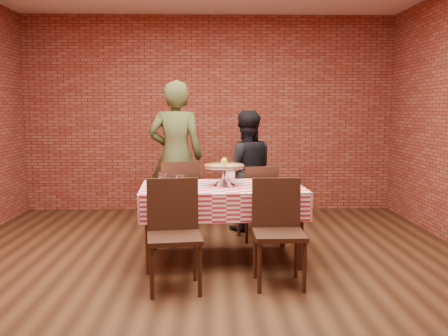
{
  "coord_description": "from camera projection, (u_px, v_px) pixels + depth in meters",
  "views": [
    {
      "loc": [
        0.04,
        -4.47,
        1.52
      ],
      "look_at": [
        0.17,
        0.57,
        0.92
      ],
      "focal_mm": 39.8,
      "sensor_mm": 36.0,
      "label": 1
    }
  ],
  "objects": [
    {
      "name": "diner_olive",
      "position": [
        176.0,
        156.0,
        6.19
      ],
      "size": [
        0.7,
        0.47,
        1.87
      ],
      "primitive_type": "imported",
      "rotation": [
        0.0,
        0.0,
        3.11
      ],
      "color": "#434924",
      "rests_on": "ground"
    },
    {
      "name": "chair_near_left",
      "position": [
        174.0,
        236.0,
        4.15
      ],
      "size": [
        0.5,
        0.5,
        0.93
      ],
      "primitive_type": null,
      "rotation": [
        0.0,
        0.0,
        0.13
      ],
      "color": "#351C12",
      "rests_on": "ground"
    },
    {
      "name": "back_wall",
      "position": [
        209.0,
        114.0,
        7.42
      ],
      "size": [
        5.5,
        0.0,
        5.5
      ],
      "primitive_type": "plane",
      "rotation": [
        1.57,
        0.0,
        0.0
      ],
      "color": "maroon",
      "rests_on": "ground"
    },
    {
      "name": "pizza",
      "position": [
        224.0,
        167.0,
        4.97
      ],
      "size": [
        0.43,
        0.43,
        0.03
      ],
      "primitive_type": "cylinder",
      "rotation": [
        0.0,
        0.0,
        0.07
      ],
      "color": "beige",
      "rests_on": "pizza_stand"
    },
    {
      "name": "sweetener_packet_a",
      "position": [
        279.0,
        188.0,
        4.82
      ],
      "size": [
        0.06,
        0.06,
        0.0
      ],
      "primitive_type": "cube",
      "rotation": [
        0.0,
        0.0,
        0.66
      ],
      "color": "white",
      "rests_on": "tablecloth"
    },
    {
      "name": "water_glass_left",
      "position": [
        180.0,
        182.0,
        4.77
      ],
      "size": [
        0.09,
        0.09,
        0.13
      ],
      "primitive_type": "cylinder",
      "rotation": [
        0.0,
        0.0,
        0.06
      ],
      "color": "white",
      "rests_on": "tablecloth"
    },
    {
      "name": "chair_near_right",
      "position": [
        279.0,
        234.0,
        4.26
      ],
      "size": [
        0.44,
        0.44,
        0.91
      ],
      "primitive_type": null,
      "rotation": [
        0.0,
        0.0,
        0.01
      ],
      "color": "#351C12",
      "rests_on": "ground"
    },
    {
      "name": "pizza_stand",
      "position": [
        224.0,
        176.0,
        4.99
      ],
      "size": [
        0.44,
        0.44,
        0.18
      ],
      "primitive_type": null,
      "rotation": [
        0.0,
        0.0,
        0.07
      ],
      "color": "silver",
      "rests_on": "tablecloth"
    },
    {
      "name": "table",
      "position": [
        222.0,
        223.0,
        5.01
      ],
      "size": [
        1.64,
        1.05,
        0.75
      ],
      "primitive_type": "cube",
      "rotation": [
        0.0,
        0.0,
        0.06
      ],
      "color": "#351C12",
      "rests_on": "ground"
    },
    {
      "name": "sweetener_packet_b",
      "position": [
        287.0,
        187.0,
        4.85
      ],
      "size": [
        0.06,
        0.04,
        0.0
      ],
      "primitive_type": "cube",
      "rotation": [
        0.0,
        0.0,
        0.2
      ],
      "color": "white",
      "rests_on": "tablecloth"
    },
    {
      "name": "lemon",
      "position": [
        224.0,
        162.0,
        4.97
      ],
      "size": [
        0.07,
        0.07,
        0.08
      ],
      "primitive_type": "ellipsoid",
      "rotation": [
        0.0,
        0.0,
        0.07
      ],
      "color": "yellow",
      "rests_on": "pizza"
    },
    {
      "name": "chair_far_right",
      "position": [
        257.0,
        202.0,
        5.81
      ],
      "size": [
        0.48,
        0.48,
        0.88
      ],
      "primitive_type": null,
      "rotation": [
        0.0,
        0.0,
        3.36
      ],
      "color": "#351C12",
      "rests_on": "ground"
    },
    {
      "name": "ground",
      "position": [
        208.0,
        273.0,
        4.62
      ],
      "size": [
        6.0,
        6.0,
        0.0
      ],
      "primitive_type": "plane",
      "color": "black",
      "rests_on": "ground"
    },
    {
      "name": "condiment_caddy",
      "position": [
        228.0,
        174.0,
        5.29
      ],
      "size": [
        0.13,
        0.11,
        0.16
      ],
      "primitive_type": "cube",
      "rotation": [
        0.0,
        0.0,
        0.24
      ],
      "color": "silver",
      "rests_on": "tablecloth"
    },
    {
      "name": "side_plate",
      "position": [
        268.0,
        186.0,
        4.89
      ],
      "size": [
        0.16,
        0.16,
        0.01
      ],
      "primitive_type": "cylinder",
      "rotation": [
        0.0,
        0.0,
        0.06
      ],
      "color": "white",
      "rests_on": "tablecloth"
    },
    {
      "name": "chair_far_left",
      "position": [
        175.0,
        200.0,
        5.76
      ],
      "size": [
        0.6,
        0.6,
        0.94
      ],
      "primitive_type": null,
      "rotation": [
        0.0,
        0.0,
        3.54
      ],
      "color": "#351C12",
      "rests_on": "ground"
    },
    {
      "name": "diner_black",
      "position": [
        246.0,
        171.0,
        6.22
      ],
      "size": [
        0.76,
        0.6,
        1.51
      ],
      "primitive_type": "imported",
      "rotation": [
        0.0,
        0.0,
        3.18
      ],
      "color": "black",
      "rests_on": "ground"
    },
    {
      "name": "water_glass_right",
      "position": [
        163.0,
        179.0,
        4.99
      ],
      "size": [
        0.09,
        0.09,
        0.13
      ],
      "primitive_type": "cylinder",
      "rotation": [
        0.0,
        0.0,
        0.06
      ],
      "color": "white",
      "rests_on": "tablecloth"
    },
    {
      "name": "tablecloth",
      "position": [
        222.0,
        199.0,
        4.98
      ],
      "size": [
        1.68,
        1.09,
        0.27
      ],
      "primitive_type": null,
      "rotation": [
        0.0,
        0.0,
        0.06
      ],
      "color": "red",
      "rests_on": "table"
    }
  ]
}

